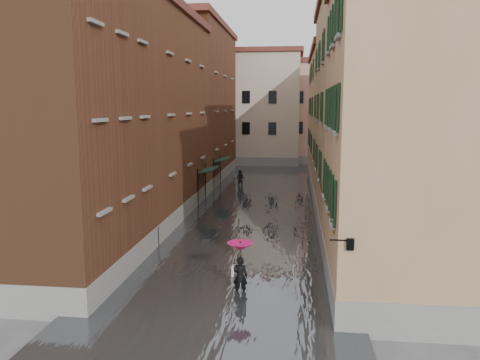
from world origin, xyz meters
The scene contains 16 objects.
ground centered at (0.00, 0.00, 0.00)m, with size 120.00×120.00×0.00m, color #505052.
floodwater centered at (0.00, 13.00, 0.10)m, with size 10.00×60.00×0.20m, color #4B4E53.
building_left_near centered at (-7.00, -2.00, 6.50)m, with size 6.00×8.00×13.00m, color brown.
building_left_mid centered at (-7.00, 9.00, 6.25)m, with size 6.00×14.00×12.50m, color #59311C.
building_left_far centered at (-7.00, 24.00, 7.00)m, with size 6.00×16.00×14.00m, color brown.
building_right_near centered at (7.00, -2.00, 5.75)m, with size 6.00×8.00×11.50m, color #AD7D59.
building_right_mid centered at (7.00, 9.00, 6.50)m, with size 6.00×14.00×13.00m, color tan.
building_right_far centered at (7.00, 24.00, 5.75)m, with size 6.00×16.00×11.50m, color #AD7D59.
building_end_cream centered at (-3.00, 38.00, 6.50)m, with size 12.00×9.00×13.00m, color beige.
building_end_pink centered at (6.00, 40.00, 6.00)m, with size 10.00×9.00×12.00m, color #CD9F90.
awning_near centered at (-3.49, 12.71, 2.46)m, with size 1.09×2.76×2.80m.
awning_far centered at (-3.48, 19.27, 2.48)m, with size 1.09×3.35×2.80m.
wall_lantern centered at (4.33, -6.00, 3.01)m, with size 0.71×0.22×0.35m.
window_planters centered at (4.12, -0.73, 3.51)m, with size 0.59×8.75×0.84m.
pedestrian_main centered at (0.71, -3.18, 1.32)m, with size 1.02×1.02×2.06m.
pedestrian_far centered at (-2.01, 19.92, 0.79)m, with size 0.77×0.60×1.58m, color black.
Camera 1 is at (2.69, -19.73, 7.07)m, focal length 35.00 mm.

